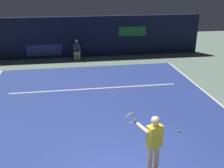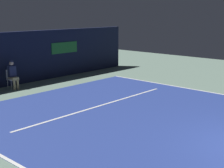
% 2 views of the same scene
% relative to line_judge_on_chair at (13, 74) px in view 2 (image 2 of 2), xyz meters
% --- Properties ---
extents(ground_plane, '(30.13, 30.13, 0.00)m').
position_rel_line_judge_on_chair_xyz_m(ground_plane, '(0.62, -6.90, -0.69)').
color(ground_plane, slate).
extents(court_surface, '(9.85, 10.63, 0.01)m').
position_rel_line_judge_on_chair_xyz_m(court_surface, '(0.62, -6.90, -0.68)').
color(court_surface, navy).
rests_on(court_surface, ground).
extents(line_sideline_left, '(0.10, 10.63, 0.01)m').
position_rel_line_judge_on_chair_xyz_m(line_sideline_left, '(5.50, -6.90, -0.67)').
color(line_sideline_left, white).
rests_on(line_sideline_left, court_surface).
extents(line_sideline_right, '(0.10, 10.63, 0.01)m').
position_rel_line_judge_on_chair_xyz_m(line_sideline_right, '(-4.25, -6.90, -0.67)').
color(line_sideline_right, white).
rests_on(line_sideline_right, court_surface).
extents(line_service, '(7.68, 0.10, 0.01)m').
position_rel_line_judge_on_chair_xyz_m(line_service, '(0.62, -5.04, -0.67)').
color(line_service, white).
rests_on(line_service, court_surface).
extents(back_wall, '(15.26, 0.33, 2.60)m').
position_rel_line_judge_on_chair_xyz_m(back_wall, '(0.62, 0.78, 0.61)').
color(back_wall, '#141933').
rests_on(back_wall, ground).
extents(line_judge_on_chair, '(0.45, 0.54, 1.32)m').
position_rel_line_judge_on_chair_xyz_m(line_judge_on_chair, '(0.00, 0.00, 0.00)').
color(line_judge_on_chair, white).
rests_on(line_judge_on_chair, ground).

